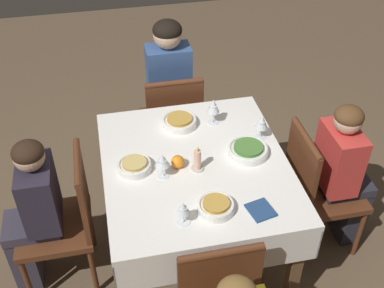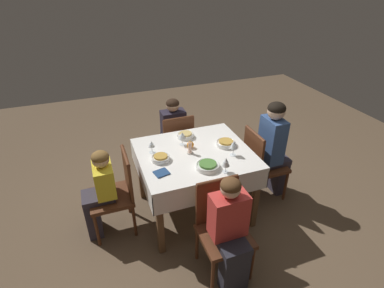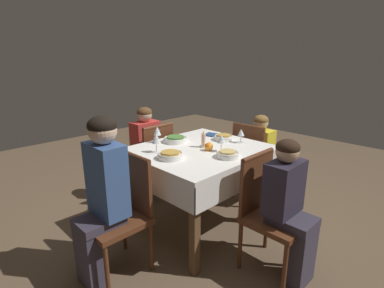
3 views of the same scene
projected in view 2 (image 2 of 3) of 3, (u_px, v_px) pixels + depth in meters
name	position (u px, v px, depth m)	size (l,w,h in m)	color
ground_plane	(194.00, 210.00, 3.45)	(8.00, 8.00, 0.00)	brown
dining_table	(195.00, 161.00, 3.11)	(1.14, 1.01, 0.78)	white
chair_east	(261.00, 162.00, 3.44)	(0.42, 0.42, 0.89)	#562D19
chair_south	(222.00, 224.00, 2.59)	(0.42, 0.42, 0.89)	#562D19
chair_north	(176.00, 142.00, 3.82)	(0.42, 0.42, 0.89)	#562D19
chair_west	(117.00, 190.00, 2.99)	(0.42, 0.42, 0.89)	#562D19
person_adult_denim	(275.00, 145.00, 3.39)	(0.34, 0.30, 1.20)	#383342
person_child_red	(231.00, 230.00, 2.42)	(0.30, 0.33, 1.05)	#282833
person_child_dark	(172.00, 131.00, 3.91)	(0.30, 0.33, 1.04)	#383342
person_child_yellow	(99.00, 191.00, 2.92)	(0.33, 0.30, 0.96)	#383342
bowl_east	(226.00, 143.00, 3.17)	(0.21, 0.21, 0.06)	white
wine_glass_east	(234.00, 145.00, 2.95)	(0.07, 0.07, 0.17)	white
bowl_south	(208.00, 166.00, 2.80)	(0.23, 0.23, 0.06)	white
wine_glass_south	(226.00, 162.00, 2.71)	(0.07, 0.07, 0.16)	white
bowl_north	(186.00, 135.00, 3.32)	(0.18, 0.18, 0.06)	white
wine_glass_north	(182.00, 136.00, 3.14)	(0.08, 0.08, 0.15)	white
bowl_west	(161.00, 158.00, 2.92)	(0.18, 0.18, 0.06)	white
wine_glass_west	(152.00, 145.00, 3.01)	(0.07, 0.07, 0.13)	white
candle_centerpiece	(190.00, 149.00, 3.01)	(0.07, 0.07, 0.15)	beige
orange_fruit	(190.00, 145.00, 3.12)	(0.07, 0.07, 0.07)	orange
napkin_red_folded	(162.00, 173.00, 2.74)	(0.15, 0.14, 0.01)	navy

